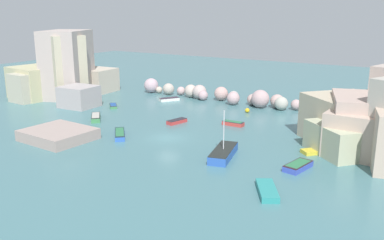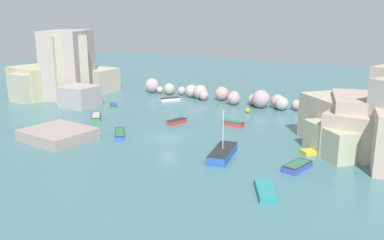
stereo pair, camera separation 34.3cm
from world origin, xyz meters
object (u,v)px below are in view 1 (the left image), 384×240
Objects in this scene: moored_boat_2 at (177,121)px; moored_boat_6 at (46,129)px; moored_boat_3 at (96,117)px; moored_boat_5 at (298,166)px; moored_boat_1 at (223,153)px; channel_buoy at (247,110)px; moored_boat_10 at (120,134)px; moored_boat_4 at (113,106)px; moored_boat_11 at (233,123)px; moored_boat_7 at (337,119)px; stone_dock at (58,135)px; moored_boat_9 at (267,190)px; moored_boat_8 at (316,151)px; moored_boat_0 at (169,99)px.

moored_boat_6 is at bearing -32.00° from moored_boat_2.
moored_boat_5 is at bearing 40.15° from moored_boat_3.
moored_boat_1 is at bearing -86.85° from moored_boat_6.
channel_buoy is 20.79m from moored_boat_10.
moored_boat_11 reaches higher than moored_boat_4.
moored_boat_7 is at bearing 94.00° from moored_boat_10.
stone_dock is 2.59× the size of moored_boat_11.
stone_dock is 2.05× the size of moored_boat_5.
stone_dock is 1.82× the size of moored_boat_10.
channel_buoy is 11.86m from moored_boat_2.
stone_dock is at bearing 90.06° from moored_boat_1.
moored_boat_9 is at bearing -62.16° from channel_buoy.
moored_boat_1 reaches higher than stone_dock.
moored_boat_7 is 1.31× the size of moored_boat_8.
channel_buoy is 22.98m from moored_boat_5.
stone_dock is 2.76× the size of moored_boat_4.
moored_boat_10 is at bearing 18.89° from moored_boat_3.
moored_boat_10 is 14.94m from moored_boat_11.
moored_boat_0 is 28.81m from moored_boat_1.
moored_boat_5 is (19.20, -7.94, 0.06)m from moored_boat_2.
moored_boat_6 is 0.71× the size of moored_boat_10.
moored_boat_4 is 0.93× the size of moored_boat_6.
moored_boat_9 is (-0.41, -6.72, -0.06)m from moored_boat_5.
moored_boat_4 is at bearing -158.07° from channel_buoy.
moored_boat_3 reaches higher than moored_boat_8.
stone_dock reaches higher than moored_boat_2.
moored_boat_11 is (6.91, 2.95, 0.03)m from moored_boat_2.
moored_boat_8 is at bearing -77.55° from moored_boat_6.
moored_boat_2 is 21.72m from moored_boat_7.
moored_boat_6 is 38.21m from moored_boat_7.
moored_boat_7 reaches higher than moored_boat_9.
moored_boat_5 is at bearing 20.05° from moored_boat_7.
moored_boat_11 is (9.32, 11.67, -0.02)m from moored_boat_10.
moored_boat_4 is 14.70m from moored_boat_6.
moored_boat_2 is at bearing 122.89° from moored_boat_10.
moored_boat_2 is 7.52m from moored_boat_11.
channel_buoy is at bearing 165.28° from moored_boat_2.
moored_boat_7 is (28.52, 16.55, -0.05)m from moored_boat_3.
moored_boat_8 is 0.78× the size of moored_boat_10.
moored_boat_3 is (-10.53, -4.39, 0.10)m from moored_boat_2.
moored_boat_11 is at bearing 7.90° from moored_boat_1.
moored_boat_4 is 0.85× the size of moored_boat_8.
channel_buoy is at bearing 115.99° from moored_boat_10.
moored_boat_10 is at bearing 76.18° from moored_boat_1.
moored_boat_0 is at bearing -163.35° from moored_boat_9.
channel_buoy is 0.20× the size of moored_boat_0.
channel_buoy reaches higher than moored_boat_10.
moored_boat_2 is at bearing 69.60° from moored_boat_3.
moored_boat_1 is 1.91× the size of moored_boat_8.
moored_boat_1 is 1.49× the size of moored_boat_10.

